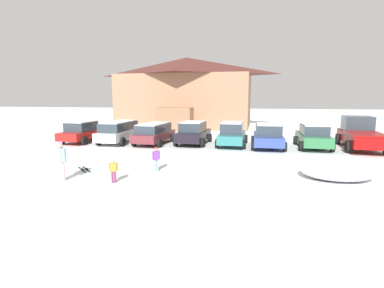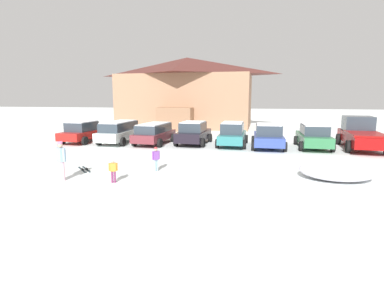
{
  "view_description": "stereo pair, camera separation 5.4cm",
  "coord_description": "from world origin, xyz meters",
  "px_view_note": "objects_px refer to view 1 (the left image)",
  "views": [
    {
      "loc": [
        3.91,
        -8.21,
        3.54
      ],
      "look_at": [
        0.92,
        7.66,
        0.95
      ],
      "focal_mm": 28.0,
      "sensor_mm": 36.0,
      "label": 1
    },
    {
      "loc": [
        3.97,
        -8.2,
        3.54
      ],
      "look_at": [
        0.92,
        7.66,
        0.95
      ],
      "focal_mm": 28.0,
      "sensor_mm": 36.0,
      "label": 2
    }
  ],
  "objects_px": {
    "parked_red_sedan": "(83,132)",
    "skier_child_in_purple_jacket": "(156,158)",
    "ski_lodge": "(186,92)",
    "parked_blue_hatchback": "(268,136)",
    "parked_black_sedan": "(193,133)",
    "parked_green_coupe": "(313,136)",
    "parked_white_suv": "(119,131)",
    "pickup_truck": "(360,134)",
    "skier_adult_in_blue_parka": "(61,159)",
    "pair_of_skis": "(84,169)",
    "parked_maroon_van": "(154,133)",
    "plowed_snow_pile": "(336,171)",
    "parked_teal_hatchback": "(232,134)",
    "skier_child_in_orange_jacket": "(114,170)"
  },
  "relations": [
    {
      "from": "parked_red_sedan",
      "to": "skier_child_in_purple_jacket",
      "type": "distance_m",
      "value": 11.43
    },
    {
      "from": "ski_lodge",
      "to": "parked_blue_hatchback",
      "type": "relative_size",
      "value": 3.6
    },
    {
      "from": "parked_black_sedan",
      "to": "parked_green_coupe",
      "type": "distance_m",
      "value": 8.4
    },
    {
      "from": "parked_white_suv",
      "to": "pickup_truck",
      "type": "distance_m",
      "value": 17.18
    },
    {
      "from": "skier_adult_in_blue_parka",
      "to": "pair_of_skis",
      "type": "relative_size",
      "value": 1.38
    },
    {
      "from": "parked_maroon_van",
      "to": "skier_adult_in_blue_parka",
      "type": "xyz_separation_m",
      "value": [
        -0.81,
        -10.12,
        0.09
      ]
    },
    {
      "from": "parked_white_suv",
      "to": "plowed_snow_pile",
      "type": "xyz_separation_m",
      "value": [
        13.46,
        -7.73,
        -0.55
      ]
    },
    {
      "from": "ski_lodge",
      "to": "parked_green_coupe",
      "type": "relative_size",
      "value": 3.55
    },
    {
      "from": "parked_teal_hatchback",
      "to": "skier_child_in_orange_jacket",
      "type": "height_order",
      "value": "parked_teal_hatchback"
    },
    {
      "from": "parked_teal_hatchback",
      "to": "skier_adult_in_blue_parka",
      "type": "height_order",
      "value": "parked_teal_hatchback"
    },
    {
      "from": "pickup_truck",
      "to": "pair_of_skis",
      "type": "xyz_separation_m",
      "value": [
        -15.28,
        -9.07,
        -0.97
      ]
    },
    {
      "from": "ski_lodge",
      "to": "pair_of_skis",
      "type": "relative_size",
      "value": 12.92
    },
    {
      "from": "parked_maroon_van",
      "to": "parked_teal_hatchback",
      "type": "distance_m",
      "value": 5.79
    },
    {
      "from": "parked_maroon_van",
      "to": "plowed_snow_pile",
      "type": "xyz_separation_m",
      "value": [
        10.69,
        -7.69,
        -0.5
      ]
    },
    {
      "from": "pair_of_skis",
      "to": "plowed_snow_pile",
      "type": "bearing_deg",
      "value": 2.85
    },
    {
      "from": "ski_lodge",
      "to": "parked_black_sedan",
      "type": "bearing_deg",
      "value": -76.1
    },
    {
      "from": "parked_black_sedan",
      "to": "skier_child_in_orange_jacket",
      "type": "distance_m",
      "value": 10.64
    },
    {
      "from": "parked_white_suv",
      "to": "plowed_snow_pile",
      "type": "relative_size",
      "value": 1.58
    },
    {
      "from": "parked_maroon_van",
      "to": "parked_black_sedan",
      "type": "xyz_separation_m",
      "value": [
        2.89,
        0.5,
        0.0
      ]
    },
    {
      "from": "skier_adult_in_blue_parka",
      "to": "parked_green_coupe",
      "type": "bearing_deg",
      "value": 40.59
    },
    {
      "from": "parked_black_sedan",
      "to": "pickup_truck",
      "type": "xyz_separation_m",
      "value": [
        11.5,
        0.3,
        0.14
      ]
    },
    {
      "from": "parked_teal_hatchback",
      "to": "pair_of_skis",
      "type": "relative_size",
      "value": 3.7
    },
    {
      "from": "skier_child_in_orange_jacket",
      "to": "plowed_snow_pile",
      "type": "bearing_deg",
      "value": 14.33
    },
    {
      "from": "skier_adult_in_blue_parka",
      "to": "plowed_snow_pile",
      "type": "xyz_separation_m",
      "value": [
        11.5,
        2.43,
        -0.59
      ]
    },
    {
      "from": "parked_green_coupe",
      "to": "pair_of_skis",
      "type": "distance_m",
      "value": 14.88
    },
    {
      "from": "ski_lodge",
      "to": "parked_green_coupe",
      "type": "height_order",
      "value": "ski_lodge"
    },
    {
      "from": "ski_lodge",
      "to": "plowed_snow_pile",
      "type": "xyz_separation_m",
      "value": [
        11.09,
        -21.48,
        -3.68
      ]
    },
    {
      "from": "parked_teal_hatchback",
      "to": "pair_of_skis",
      "type": "xyz_separation_m",
      "value": [
        -6.67,
        -8.59,
        -0.84
      ]
    },
    {
      "from": "parked_green_coupe",
      "to": "skier_child_in_purple_jacket",
      "type": "xyz_separation_m",
      "value": [
        -8.64,
        -8.15,
        -0.18
      ]
    },
    {
      "from": "pickup_truck",
      "to": "parked_teal_hatchback",
      "type": "bearing_deg",
      "value": -176.79
    },
    {
      "from": "parked_teal_hatchback",
      "to": "pair_of_skis",
      "type": "bearing_deg",
      "value": -127.84
    },
    {
      "from": "parked_maroon_van",
      "to": "pair_of_skis",
      "type": "height_order",
      "value": "parked_maroon_van"
    },
    {
      "from": "parked_maroon_van",
      "to": "parked_teal_hatchback",
      "type": "height_order",
      "value": "parked_teal_hatchback"
    },
    {
      "from": "parked_teal_hatchback",
      "to": "plowed_snow_pile",
      "type": "bearing_deg",
      "value": -58.51
    },
    {
      "from": "parked_teal_hatchback",
      "to": "skier_child_in_orange_jacket",
      "type": "bearing_deg",
      "value": -112.5
    },
    {
      "from": "pickup_truck",
      "to": "skier_child_in_purple_jacket",
      "type": "bearing_deg",
      "value": -143.44
    },
    {
      "from": "ski_lodge",
      "to": "skier_child_in_orange_jacket",
      "type": "bearing_deg",
      "value": -85.47
    },
    {
      "from": "ski_lodge",
      "to": "pickup_truck",
      "type": "bearing_deg",
      "value": -41.29
    },
    {
      "from": "parked_red_sedan",
      "to": "plowed_snow_pile",
      "type": "relative_size",
      "value": 1.45
    },
    {
      "from": "plowed_snow_pile",
      "to": "parked_red_sedan",
      "type": "bearing_deg",
      "value": 155.22
    },
    {
      "from": "pickup_truck",
      "to": "skier_adult_in_blue_parka",
      "type": "distance_m",
      "value": 18.72
    },
    {
      "from": "skier_adult_in_blue_parka",
      "to": "pair_of_skis",
      "type": "height_order",
      "value": "skier_adult_in_blue_parka"
    },
    {
      "from": "skier_child_in_orange_jacket",
      "to": "parked_teal_hatchback",
      "type": "bearing_deg",
      "value": 67.5
    },
    {
      "from": "parked_white_suv",
      "to": "pickup_truck",
      "type": "height_order",
      "value": "pickup_truck"
    },
    {
      "from": "parked_green_coupe",
      "to": "plowed_snow_pile",
      "type": "relative_size",
      "value": 1.44
    },
    {
      "from": "parked_teal_hatchback",
      "to": "ski_lodge",
      "type": "bearing_deg",
      "value": 114.65
    },
    {
      "from": "parked_maroon_van",
      "to": "skier_child_in_orange_jacket",
      "type": "bearing_deg",
      "value": -81.57
    },
    {
      "from": "parked_maroon_van",
      "to": "plowed_snow_pile",
      "type": "height_order",
      "value": "parked_maroon_van"
    },
    {
      "from": "parked_teal_hatchback",
      "to": "pair_of_skis",
      "type": "distance_m",
      "value": 10.91
    },
    {
      "from": "parked_blue_hatchback",
      "to": "parked_green_coupe",
      "type": "xyz_separation_m",
      "value": [
        3.03,
        0.4,
        -0.0
      ]
    }
  ]
}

